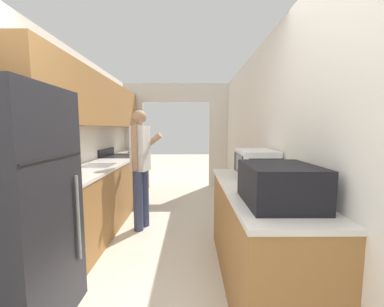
# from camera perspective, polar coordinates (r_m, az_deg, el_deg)

# --- Properties ---
(wall_left) EXTENTS (0.38, 7.13, 2.50)m
(wall_left) POSITION_cam_1_polar(r_m,az_deg,el_deg) (3.59, -26.14, 6.91)
(wall_left) COLOR white
(wall_left) RESTS_ON ground_plane
(wall_right) EXTENTS (0.06, 7.13, 2.50)m
(wall_right) POSITION_cam_1_polar(r_m,az_deg,el_deg) (2.94, 18.19, 2.39)
(wall_right) COLOR white
(wall_right) RESTS_ON ground_plane
(wall_far_with_doorway) EXTENTS (2.91, 0.06, 2.50)m
(wall_far_with_doorway) POSITION_cam_1_polar(r_m,az_deg,el_deg) (5.78, -3.84, 6.17)
(wall_far_with_doorway) COLOR white
(wall_far_with_doorway) RESTS_ON ground_plane
(counter_left) EXTENTS (0.62, 3.70, 0.91)m
(counter_left) POSITION_cam_1_polar(r_m,az_deg,el_deg) (3.98, -19.70, -8.36)
(counter_left) COLOR #9E6B38
(counter_left) RESTS_ON ground_plane
(counter_right) EXTENTS (0.62, 1.81, 0.91)m
(counter_right) POSITION_cam_1_polar(r_m,az_deg,el_deg) (2.33, 15.47, -18.61)
(counter_right) COLOR #9E6B38
(counter_right) RESTS_ON ground_plane
(refrigerator) EXTENTS (0.73, 0.72, 1.71)m
(refrigerator) POSITION_cam_1_polar(r_m,az_deg,el_deg) (2.09, -38.08, -11.01)
(refrigerator) COLOR black
(refrigerator) RESTS_ON ground_plane
(range_oven) EXTENTS (0.66, 0.75, 1.05)m
(range_oven) POSITION_cam_1_polar(r_m,az_deg,el_deg) (4.69, -16.47, -6.02)
(range_oven) COLOR black
(range_oven) RESTS_ON ground_plane
(person) EXTENTS (0.53, 0.45, 1.67)m
(person) POSITION_cam_1_polar(r_m,az_deg,el_deg) (3.38, -12.36, -2.96)
(person) COLOR #384266
(person) RESTS_ON ground_plane
(suitcase) EXTENTS (0.46, 0.57, 0.27)m
(suitcase) POSITION_cam_1_polar(r_m,az_deg,el_deg) (1.72, 20.34, -6.94)
(suitcase) COLOR black
(suitcase) RESTS_ON counter_right
(microwave) EXTENTS (0.38, 0.51, 0.29)m
(microwave) POSITION_cam_1_polar(r_m,az_deg,el_deg) (2.60, 15.19, -2.28)
(microwave) COLOR white
(microwave) RESTS_ON counter_right
(book_stack) EXTENTS (0.26, 0.29, 0.10)m
(book_stack) POSITION_cam_1_polar(r_m,az_deg,el_deg) (2.18, 16.98, -6.53)
(book_stack) COLOR gold
(book_stack) RESTS_ON counter_right
(knife) EXTENTS (0.16, 0.28, 0.02)m
(knife) POSITION_cam_1_polar(r_m,az_deg,el_deg) (5.25, -14.76, 0.33)
(knife) COLOR #B7B7BC
(knife) RESTS_ON counter_left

